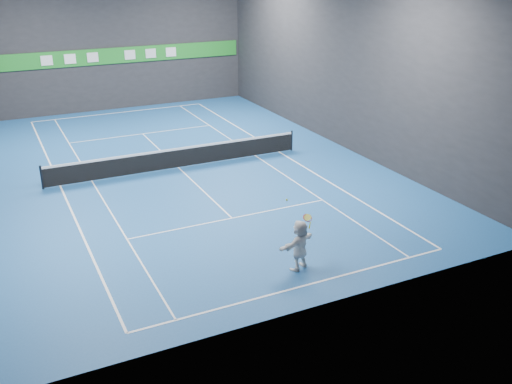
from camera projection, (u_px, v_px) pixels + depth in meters
name	position (u px, v px, depth m)	size (l,w,h in m)	color
ground	(179.00, 168.00, 27.39)	(26.00, 26.00, 0.00)	#194C8B
wall_back	(110.00, 40.00, 36.51)	(18.00, 0.10, 9.00)	#242426
wall_front	(331.00, 158.00, 14.86)	(18.00, 0.10, 9.00)	#242426
wall_right	(341.00, 60.00, 29.32)	(0.10, 26.00, 9.00)	#242426
baseline_near	(304.00, 286.00, 17.49)	(10.98, 0.08, 0.01)	white
baseline_far	(120.00, 112.00, 37.29)	(10.98, 0.08, 0.01)	white
sideline_doubles_left	(60.00, 186.00, 25.17)	(0.08, 23.78, 0.01)	white
sideline_doubles_right	(279.00, 152.00, 29.60)	(0.08, 23.78, 0.01)	white
sideline_singles_left	(92.00, 181.00, 25.73)	(0.06, 23.78, 0.01)	white
sideline_singles_right	(256.00, 156.00, 29.05)	(0.06, 23.78, 0.01)	white
service_line_near	(232.00, 218.00, 22.06)	(8.23, 0.06, 0.01)	white
service_line_far	(143.00, 134.00, 32.72)	(8.23, 0.06, 0.01)	white
center_service_line	(179.00, 168.00, 27.39)	(0.06, 12.80, 0.01)	white
player	(300.00, 245.00, 18.17)	(1.57, 0.50, 1.69)	white
tennis_ball	(287.00, 200.00, 17.59)	(0.07, 0.07, 0.07)	yellow
tennis_net	(178.00, 157.00, 27.18)	(12.50, 0.10, 1.07)	black
sponsor_banner	(111.00, 56.00, 36.83)	(17.64, 0.11, 1.00)	#1C8424
tennis_racket	(308.00, 219.00, 18.02)	(0.43, 0.37, 0.53)	red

